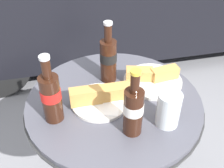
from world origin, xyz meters
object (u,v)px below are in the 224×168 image
(bistro_table, at_px, (114,131))
(cola_bottle_right, at_px, (133,109))
(cola_bottle_left, at_px, (108,58))
(lunch_plate_near, at_px, (100,98))
(drinking_glass, at_px, (168,110))
(lunch_plate_far, at_px, (152,78))
(cola_bottle_center, at_px, (51,96))

(bistro_table, relative_size, cola_bottle_right, 3.13)
(cola_bottle_left, height_order, lunch_plate_near, cola_bottle_left)
(cola_bottle_right, relative_size, drinking_glass, 1.95)
(drinking_glass, height_order, lunch_plate_far, drinking_glass)
(cola_bottle_left, relative_size, cola_bottle_right, 1.04)
(cola_bottle_center, bearing_deg, lunch_plate_near, 13.79)
(cola_bottle_left, height_order, cola_bottle_center, cola_bottle_left)
(drinking_glass, bearing_deg, cola_bottle_right, -175.65)
(cola_bottle_left, distance_m, cola_bottle_right, 0.30)
(lunch_plate_near, distance_m, lunch_plate_far, 0.24)
(cola_bottle_right, height_order, cola_bottle_center, cola_bottle_center)
(cola_bottle_center, bearing_deg, cola_bottle_left, 37.62)
(cola_bottle_left, bearing_deg, cola_bottle_right, -86.83)
(cola_bottle_left, relative_size, lunch_plate_near, 1.15)
(cola_bottle_center, bearing_deg, lunch_plate_far, 16.90)
(bistro_table, distance_m, cola_bottle_right, 0.31)
(bistro_table, bearing_deg, lunch_plate_far, 23.00)
(cola_bottle_center, distance_m, lunch_plate_near, 0.19)
(cola_bottle_right, bearing_deg, lunch_plate_far, 57.46)
(drinking_glass, xyz_separation_m, lunch_plate_far, (0.03, 0.23, -0.04))
(bistro_table, xyz_separation_m, drinking_glass, (0.15, -0.15, 0.23))
(bistro_table, bearing_deg, drinking_glass, -46.28)
(bistro_table, relative_size, cola_bottle_center, 3.01)
(cola_bottle_center, distance_m, drinking_glass, 0.39)
(cola_bottle_right, relative_size, lunch_plate_far, 1.04)
(bistro_table, xyz_separation_m, cola_bottle_left, (0.01, 0.13, 0.27))
(drinking_glass, bearing_deg, bistro_table, 133.72)
(cola_bottle_center, relative_size, lunch_plate_far, 1.08)
(cola_bottle_center, distance_m, lunch_plate_far, 0.42)
(cola_bottle_right, relative_size, lunch_plate_near, 1.10)
(cola_bottle_left, xyz_separation_m, lunch_plate_near, (-0.06, -0.14, -0.08))
(lunch_plate_near, xyz_separation_m, lunch_plate_far, (0.23, 0.08, -0.01))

